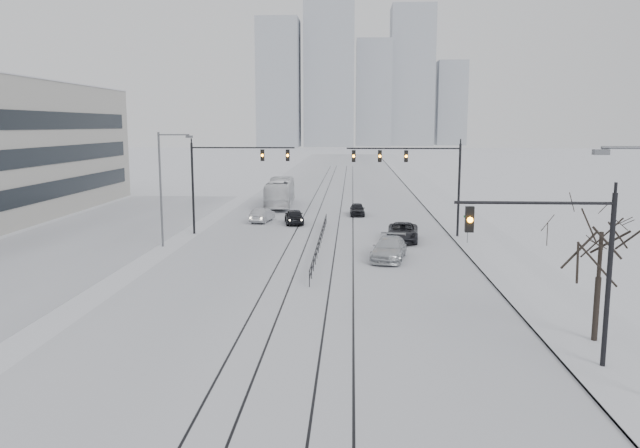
# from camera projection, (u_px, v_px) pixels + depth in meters

# --- Properties ---
(ground) EXTENTS (500.00, 500.00, 0.00)m
(ground) POSITION_uv_depth(u_px,v_px,m) (270.00, 436.00, 19.28)
(ground) COLOR silver
(ground) RESTS_ON ground
(road) EXTENTS (22.00, 260.00, 0.02)m
(road) POSITION_uv_depth(u_px,v_px,m) (332.00, 202.00, 78.45)
(road) COLOR silver
(road) RESTS_ON ground
(sidewalk_east) EXTENTS (5.00, 260.00, 0.16)m
(sidewalk_east) POSITION_uv_depth(u_px,v_px,m) (440.00, 202.00, 77.76)
(sidewalk_east) COLOR silver
(sidewalk_east) RESTS_ON ground
(curb) EXTENTS (0.10, 260.00, 0.12)m
(curb) POSITION_uv_depth(u_px,v_px,m) (420.00, 202.00, 77.88)
(curb) COLOR gray
(curb) RESTS_ON ground
(parking_strip) EXTENTS (14.00, 60.00, 0.03)m
(parking_strip) POSITION_uv_depth(u_px,v_px,m) (96.00, 235.00, 54.81)
(parking_strip) COLOR silver
(parking_strip) RESTS_ON ground
(tram_rails) EXTENTS (5.30, 180.00, 0.01)m
(tram_rails) POSITION_uv_depth(u_px,v_px,m) (325.00, 227.00, 58.73)
(tram_rails) COLOR black
(tram_rails) RESTS_ON ground
(skyline) EXTENTS (96.00, 48.00, 72.00)m
(skyline) POSITION_uv_depth(u_px,v_px,m) (358.00, 78.00, 284.10)
(skyline) COLOR #9EA3AD
(skyline) RESTS_ON ground
(traffic_mast_near) EXTENTS (6.10, 0.37, 7.00)m
(traffic_mast_near) POSITION_uv_depth(u_px,v_px,m) (568.00, 256.00, 23.93)
(traffic_mast_near) COLOR black
(traffic_mast_near) RESTS_ON ground
(traffic_mast_ne) EXTENTS (9.60, 0.37, 8.00)m
(traffic_mast_ne) POSITION_uv_depth(u_px,v_px,m) (419.00, 170.00, 52.47)
(traffic_mast_ne) COLOR black
(traffic_mast_ne) RESTS_ON ground
(traffic_mast_nw) EXTENTS (9.10, 0.37, 8.00)m
(traffic_mast_nw) POSITION_uv_depth(u_px,v_px,m) (226.00, 171.00, 54.34)
(traffic_mast_nw) COLOR black
(traffic_mast_nw) RESTS_ON ground
(street_light_west) EXTENTS (2.73, 0.25, 9.00)m
(street_light_west) POSITION_uv_depth(u_px,v_px,m) (164.00, 181.00, 48.67)
(street_light_west) COLOR #595B60
(street_light_west) RESTS_ON ground
(bare_tree) EXTENTS (4.40, 4.40, 6.10)m
(bare_tree) POSITION_uv_depth(u_px,v_px,m) (601.00, 244.00, 26.78)
(bare_tree) COLOR black
(bare_tree) RESTS_ON ground
(median_fence) EXTENTS (0.06, 24.00, 1.00)m
(median_fence) POSITION_uv_depth(u_px,v_px,m) (320.00, 241.00, 48.78)
(median_fence) COLOR black
(median_fence) RESTS_ON ground
(street_sign) EXTENTS (0.70, 0.06, 2.40)m
(street_sign) POSITION_uv_depth(u_px,v_px,m) (468.00, 225.00, 49.99)
(street_sign) COLOR #595B60
(street_sign) RESTS_ON ground
(sedan_sb_inner) EXTENTS (2.40, 4.55, 1.47)m
(sedan_sb_inner) POSITION_uv_depth(u_px,v_px,m) (294.00, 217.00, 60.64)
(sedan_sb_inner) COLOR black
(sedan_sb_inner) RESTS_ON ground
(sedan_sb_outer) EXTENTS (2.11, 4.33, 1.37)m
(sedan_sb_outer) POSITION_uv_depth(u_px,v_px,m) (262.00, 215.00, 61.85)
(sedan_sb_outer) COLOR #A0A2A7
(sedan_sb_outer) RESTS_ON ground
(sedan_nb_front) EXTENTS (3.01, 5.62, 1.50)m
(sedan_nb_front) POSITION_uv_depth(u_px,v_px,m) (403.00, 232.00, 51.63)
(sedan_nb_front) COLOR black
(sedan_nb_front) RESTS_ON ground
(sedan_nb_right) EXTENTS (3.14, 5.73, 1.57)m
(sedan_nb_right) POSITION_uv_depth(u_px,v_px,m) (389.00, 249.00, 44.52)
(sedan_nb_right) COLOR silver
(sedan_nb_right) RESTS_ON ground
(sedan_nb_far) EXTENTS (1.63, 3.88, 1.31)m
(sedan_nb_far) POSITION_uv_depth(u_px,v_px,m) (357.00, 209.00, 66.39)
(sedan_nb_far) COLOR black
(sedan_nb_far) RESTS_ON ground
(box_truck) EXTENTS (3.18, 11.82, 3.27)m
(box_truck) POSITION_uv_depth(u_px,v_px,m) (280.00, 193.00, 73.43)
(box_truck) COLOR white
(box_truck) RESTS_ON ground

